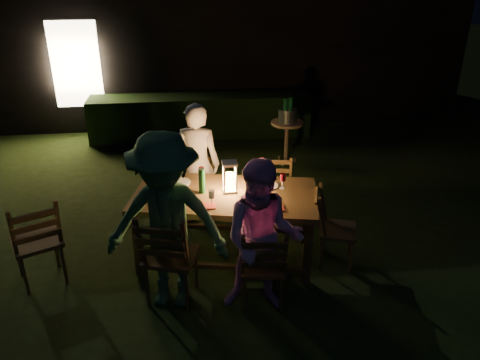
{
  "coord_description": "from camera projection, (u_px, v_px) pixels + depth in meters",
  "views": [
    {
      "loc": [
        -0.8,
        -5.02,
        3.11
      ],
      "look_at": [
        -0.22,
        -0.23,
        0.86
      ],
      "focal_mm": 35.0,
      "sensor_mm": 36.0,
      "label": 1
    }
  ],
  "objects": [
    {
      "name": "garden_envelope",
      "position": [
        216.0,
        35.0,
        10.78
      ],
      "size": [
        40.0,
        40.0,
        3.2
      ],
      "color": "black",
      "rests_on": "ground"
    },
    {
      "name": "dining_table",
      "position": [
        225.0,
        200.0,
        5.12
      ],
      "size": [
        2.14,
        1.38,
        0.82
      ],
      "rotation": [
        0.0,
        0.0,
        -0.21
      ],
      "color": "#4C3619",
      "rests_on": "ground"
    },
    {
      "name": "chair_near_left",
      "position": [
        171.0,
        271.0,
        4.64
      ],
      "size": [
        0.61,
        0.63,
        1.08
      ],
      "rotation": [
        0.0,
        0.0,
        -0.29
      ],
      "color": "#4C3619",
      "rests_on": "ground"
    },
    {
      "name": "chair_near_right",
      "position": [
        262.0,
        279.0,
        4.58
      ],
      "size": [
        0.47,
        0.49,
        0.95
      ],
      "rotation": [
        0.0,
        0.0,
        -0.1
      ],
      "color": "#4C3619",
      "rests_on": "ground"
    },
    {
      "name": "chair_far_left",
      "position": [
        198.0,
        203.0,
        6.05
      ],
      "size": [
        0.48,
        0.5,
        0.91
      ],
      "rotation": [
        0.0,
        0.0,
        2.96
      ],
      "color": "#4C3619",
      "rests_on": "ground"
    },
    {
      "name": "chair_far_right",
      "position": [
        275.0,
        207.0,
        5.97
      ],
      "size": [
        0.47,
        0.5,
        0.9
      ],
      "rotation": [
        0.0,
        0.0,
        2.96
      ],
      "color": "#4C3619",
      "rests_on": "ground"
    },
    {
      "name": "chair_end",
      "position": [
        335.0,
        241.0,
        5.22
      ],
      "size": [
        0.55,
        0.53,
        0.93
      ],
      "rotation": [
        0.0,
        0.0,
        -1.86
      ],
      "color": "#4C3619",
      "rests_on": "ground"
    },
    {
      "name": "chair_spare",
      "position": [
        40.0,
        256.0,
        4.9
      ],
      "size": [
        0.64,
        0.65,
        1.05
      ],
      "rotation": [
        0.0,
        0.0,
        0.44
      ],
      "color": "#4C3619",
      "rests_on": "ground"
    },
    {
      "name": "person_house_side",
      "position": [
        197.0,
        165.0,
        5.87
      ],
      "size": [
        0.65,
        0.5,
        1.6
      ],
      "primitive_type": "imported",
      "rotation": [
        0.0,
        0.0,
        2.93
      ],
      "color": "white",
      "rests_on": "ground"
    },
    {
      "name": "person_opp_right",
      "position": [
        263.0,
        239.0,
        4.33
      ],
      "size": [
        0.86,
        0.74,
        1.56
      ],
      "primitive_type": "imported",
      "rotation": [
        0.0,
        0.0,
        -0.21
      ],
      "color": "#E19ADB",
      "rests_on": "ground"
    },
    {
      "name": "person_opp_left",
      "position": [
        166.0,
        224.0,
        4.35
      ],
      "size": [
        1.28,
        0.9,
        1.8
      ],
      "primitive_type": "imported",
      "rotation": [
        0.0,
        0.0,
        -0.21
      ],
      "color": "#356B43",
      "rests_on": "ground"
    },
    {
      "name": "lantern",
      "position": [
        230.0,
        178.0,
        5.06
      ],
      "size": [
        0.16,
        0.16,
        0.35
      ],
      "color": "white",
      "rests_on": "dining_table"
    },
    {
      "name": "plate_far_left",
      "position": [
        179.0,
        182.0,
        5.33
      ],
      "size": [
        0.25,
        0.25,
        0.01
      ],
      "primitive_type": "cylinder",
      "color": "white",
      "rests_on": "dining_table"
    },
    {
      "name": "plate_near_left",
      "position": [
        171.0,
        200.0,
        4.93
      ],
      "size": [
        0.25,
        0.25,
        0.01
      ],
      "primitive_type": "cylinder",
      "color": "white",
      "rests_on": "dining_table"
    },
    {
      "name": "plate_far_right",
      "position": [
        267.0,
        186.0,
        5.25
      ],
      "size": [
        0.25,
        0.25,
        0.01
      ],
      "primitive_type": "cylinder",
      "color": "white",
      "rests_on": "dining_table"
    },
    {
      "name": "plate_near_right",
      "position": [
        265.0,
        204.0,
        4.85
      ],
      "size": [
        0.25,
        0.25,
        0.01
      ],
      "primitive_type": "cylinder",
      "color": "white",
      "rests_on": "dining_table"
    },
    {
      "name": "wineglass_a",
      "position": [
        202.0,
        174.0,
        5.33
      ],
      "size": [
        0.06,
        0.06,
        0.18
      ],
      "primitive_type": null,
      "color": "#59070F",
      "rests_on": "dining_table"
    },
    {
      "name": "wineglass_b",
      "position": [
        157.0,
        188.0,
        5.0
      ],
      "size": [
        0.06,
        0.06,
        0.18
      ],
      "primitive_type": null,
      "color": "#59070F",
      "rests_on": "dining_table"
    },
    {
      "name": "wineglass_c",
      "position": [
        251.0,
        199.0,
        4.77
      ],
      "size": [
        0.06,
        0.06,
        0.18
      ],
      "primitive_type": null,
      "color": "#59070F",
      "rests_on": "dining_table"
    },
    {
      "name": "wineglass_d",
      "position": [
        282.0,
        181.0,
        5.16
      ],
      "size": [
        0.06,
        0.06,
        0.18
      ],
      "primitive_type": null,
      "color": "#59070F",
      "rests_on": "dining_table"
    },
    {
      "name": "wineglass_e",
      "position": [
        212.0,
        198.0,
        4.79
      ],
      "size": [
        0.06,
        0.06,
        0.18
      ],
      "primitive_type": null,
      "color": "silver",
      "rests_on": "dining_table"
    },
    {
      "name": "bottle_table",
      "position": [
        202.0,
        181.0,
        5.05
      ],
      "size": [
        0.07,
        0.07,
        0.28
      ],
      "primitive_type": "cylinder",
      "color": "#0F471E",
      "rests_on": "dining_table"
    },
    {
      "name": "napkin_left",
      "position": [
        207.0,
        206.0,
        4.81
      ],
      "size": [
        0.18,
        0.14,
        0.01
      ],
      "primitive_type": "cube",
      "color": "red",
      "rests_on": "dining_table"
    },
    {
      "name": "napkin_right",
      "position": [
        275.0,
        208.0,
        4.77
      ],
      "size": [
        0.18,
        0.14,
        0.01
      ],
      "primitive_type": "cube",
      "color": "red",
      "rests_on": "dining_table"
    },
    {
      "name": "phone",
      "position": [
        162.0,
        204.0,
        4.87
      ],
      "size": [
        0.14,
        0.07,
        0.01
      ],
      "primitive_type": "cube",
      "color": "black",
      "rests_on": "dining_table"
    },
    {
      "name": "side_table",
      "position": [
        287.0,
        127.0,
        7.73
      ],
      "size": [
        0.54,
        0.54,
        0.72
      ],
      "color": "brown",
      "rests_on": "ground"
    },
    {
      "name": "ice_bucket",
      "position": [
        288.0,
        115.0,
        7.65
      ],
      "size": [
        0.3,
        0.3,
        0.22
      ],
      "primitive_type": "cylinder",
      "color": "#A5A8AD",
      "rests_on": "side_table"
    },
    {
      "name": "bottle_bucket_a",
      "position": [
        285.0,
        113.0,
        7.59
      ],
      "size": [
        0.07,
        0.07,
        0.32
      ],
      "primitive_type": "cylinder",
      "color": "#0F471E",
      "rests_on": "side_table"
    },
    {
      "name": "bottle_bucket_b",
      "position": [
        290.0,
        112.0,
        7.67
      ],
      "size": [
        0.07,
        0.07,
        0.32
      ],
      "primitive_type": "cylinder",
      "color": "#0F471E",
      "rests_on": "side_table"
    }
  ]
}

